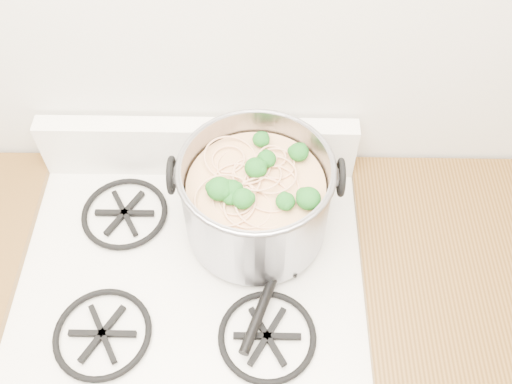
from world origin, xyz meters
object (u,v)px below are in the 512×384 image
(gas_range, at_px, (206,350))
(stock_pot, at_px, (256,199))
(glass_bowl, at_px, (275,167))
(spatula, at_px, (285,249))

(gas_range, distance_m, stock_pot, 0.62)
(gas_range, relative_size, glass_bowl, 8.43)
(stock_pot, height_order, glass_bowl, stock_pot)
(stock_pot, xyz_separation_m, spatula, (0.07, -0.07, -0.09))
(gas_range, xyz_separation_m, stock_pot, (0.14, 0.12, 0.59))
(stock_pot, bearing_deg, gas_range, -140.09)
(gas_range, relative_size, spatula, 2.98)
(gas_range, height_order, stock_pot, stock_pot)
(gas_range, xyz_separation_m, spatula, (0.21, 0.05, 0.50))
(spatula, relative_size, glass_bowl, 2.83)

